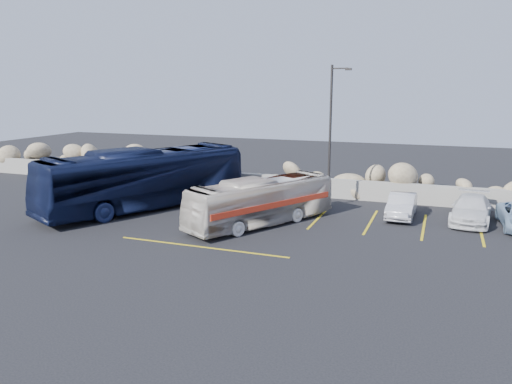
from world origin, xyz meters
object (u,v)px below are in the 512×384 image
(car_b, at_px, (402,206))
(car_c, at_px, (471,209))
(vintage_bus, at_px, (261,201))
(lamppost, at_px, (331,133))
(tour_coach, at_px, (145,179))

(car_b, bearing_deg, car_c, 5.60)
(vintage_bus, height_order, car_b, vintage_bus)
(car_c, bearing_deg, vintage_bus, -151.18)
(car_b, bearing_deg, lamppost, 168.22)
(car_b, bearing_deg, tour_coach, -166.63)
(lamppost, distance_m, tour_coach, 10.85)
(tour_coach, bearing_deg, car_b, 38.08)
(lamppost, relative_size, vintage_bus, 0.94)
(lamppost, distance_m, car_b, 5.59)
(car_c, bearing_deg, lamppost, -179.42)
(vintage_bus, bearing_deg, car_b, 60.17)
(lamppost, bearing_deg, vintage_bus, -115.85)
(lamppost, relative_size, car_b, 2.09)
(vintage_bus, height_order, tour_coach, tour_coach)
(vintage_bus, height_order, car_c, vintage_bus)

